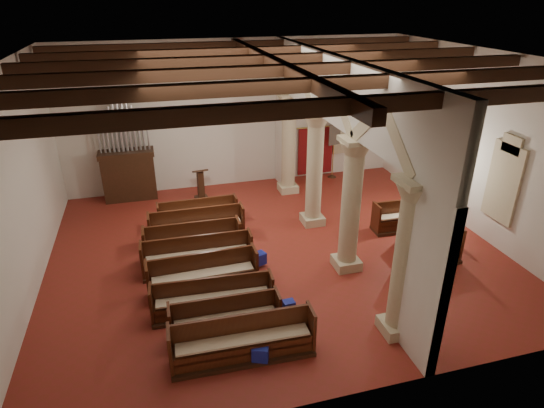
% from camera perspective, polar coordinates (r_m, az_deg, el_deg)
% --- Properties ---
extents(floor, '(14.00, 14.00, 0.00)m').
position_cam_1_polar(floor, '(14.78, 0.46, -5.83)').
color(floor, maroon).
rests_on(floor, ground).
extents(ceiling, '(14.00, 14.00, 0.00)m').
position_cam_1_polar(ceiling, '(12.77, 0.56, 17.91)').
color(ceiling, black).
rests_on(ceiling, wall_back).
extents(wall_back, '(14.00, 0.02, 6.00)m').
position_cam_1_polar(wall_back, '(19.08, -4.50, 11.10)').
color(wall_back, silver).
rests_on(wall_back, floor).
extents(wall_front, '(14.00, 0.02, 6.00)m').
position_cam_1_polar(wall_front, '(8.46, 11.76, -8.48)').
color(wall_front, silver).
rests_on(wall_front, floor).
extents(wall_left, '(0.02, 12.00, 6.00)m').
position_cam_1_polar(wall_left, '(13.50, -29.43, 1.81)').
color(wall_left, silver).
rests_on(wall_left, floor).
extents(wall_right, '(0.02, 12.00, 6.00)m').
position_cam_1_polar(wall_right, '(16.71, 24.46, 6.87)').
color(wall_right, silver).
rests_on(wall_right, floor).
extents(ceiling_beams, '(13.80, 11.80, 0.30)m').
position_cam_1_polar(ceiling_beams, '(12.80, 0.56, 17.11)').
color(ceiling_beams, '#351C11').
rests_on(ceiling_beams, wall_back).
extents(arcade, '(0.90, 11.90, 6.00)m').
position_cam_1_polar(arcade, '(13.88, 7.76, 7.97)').
color(arcade, '#BFAE8E').
rests_on(arcade, floor).
extents(window_right_a, '(0.03, 1.00, 2.20)m').
position_cam_1_polar(window_right_a, '(15.89, 27.15, 2.37)').
color(window_right_a, '#327154').
rests_on(window_right_a, wall_right).
extents(window_right_b, '(0.03, 1.00, 2.20)m').
position_cam_1_polar(window_right_b, '(18.82, 19.35, 7.02)').
color(window_right_b, '#327154').
rests_on(window_right_b, wall_right).
extents(window_back, '(1.00, 0.03, 2.20)m').
position_cam_1_polar(window_back, '(20.76, 9.45, 9.71)').
color(window_back, '#327154').
rests_on(window_back, wall_back).
extents(pipe_organ, '(2.10, 0.85, 4.40)m').
position_cam_1_polar(pipe_organ, '(18.78, -17.64, 4.54)').
color(pipe_organ, '#351C11').
rests_on(pipe_organ, floor).
extents(lectern, '(0.59, 0.61, 1.36)m').
position_cam_1_polar(lectern, '(18.30, -8.92, 2.19)').
color(lectern, '#382511').
rests_on(lectern, floor).
extents(dossal_curtain, '(1.80, 0.07, 2.17)m').
position_cam_1_polar(dossal_curtain, '(20.44, 5.45, 6.67)').
color(dossal_curtain, maroon).
rests_on(dossal_curtain, floor).
extents(processional_banner, '(0.59, 0.75, 2.64)m').
position_cam_1_polar(processional_banner, '(20.43, 7.66, 5.55)').
color(processional_banner, '#351C11').
rests_on(processional_banner, floor).
extents(hymnal_box_a, '(0.45, 0.41, 0.37)m').
position_cam_1_polar(hymnal_box_a, '(10.69, -1.47, -18.13)').
color(hymnal_box_a, navy).
rests_on(hymnal_box_a, floor).
extents(hymnal_box_b, '(0.31, 0.26, 0.30)m').
position_cam_1_polar(hymnal_box_b, '(12.02, 2.11, -12.65)').
color(hymnal_box_b, '#153696').
rests_on(hymnal_box_b, floor).
extents(hymnal_box_c, '(0.45, 0.41, 0.37)m').
position_cam_1_polar(hymnal_box_c, '(13.84, -1.62, -6.83)').
color(hymnal_box_c, '#162299').
rests_on(hymnal_box_c, floor).
extents(tube_heater_a, '(1.02, 0.40, 0.10)m').
position_cam_1_polar(tube_heater_a, '(10.97, -4.16, -17.70)').
color(tube_heater_a, white).
rests_on(tube_heater_a, floor).
extents(tube_heater_b, '(0.98, 0.22, 0.10)m').
position_cam_1_polar(tube_heater_b, '(11.78, -7.13, -14.31)').
color(tube_heater_b, white).
rests_on(tube_heater_b, floor).
extents(nave_pew_0, '(3.29, 0.82, 1.09)m').
position_cam_1_polar(nave_pew_0, '(10.76, -3.64, -17.31)').
color(nave_pew_0, '#351C11').
rests_on(nave_pew_0, floor).
extents(nave_pew_1, '(2.68, 0.73, 1.02)m').
position_cam_1_polar(nave_pew_1, '(11.38, -5.82, -14.71)').
color(nave_pew_1, '#351C11').
rests_on(nave_pew_1, floor).
extents(nave_pew_2, '(3.16, 0.84, 1.00)m').
position_cam_1_polar(nave_pew_2, '(12.08, -7.40, -12.19)').
color(nave_pew_2, '#351C11').
rests_on(nave_pew_2, floor).
extents(nave_pew_3, '(3.04, 0.84, 1.13)m').
position_cam_1_polar(nave_pew_3, '(12.87, -8.58, -9.39)').
color(nave_pew_3, '#351C11').
rests_on(nave_pew_3, floor).
extents(nave_pew_4, '(3.27, 0.80, 1.08)m').
position_cam_1_polar(nave_pew_4, '(13.81, -9.26, -6.90)').
color(nave_pew_4, '#351C11').
rests_on(nave_pew_4, floor).
extents(nave_pew_5, '(2.98, 0.82, 1.14)m').
position_cam_1_polar(nave_pew_5, '(14.46, -9.86, -5.28)').
color(nave_pew_5, '#351C11').
rests_on(nave_pew_5, floor).
extents(nave_pew_6, '(3.16, 0.75, 1.08)m').
position_cam_1_polar(nave_pew_6, '(15.45, -9.35, -3.21)').
color(nave_pew_6, '#351C11').
rests_on(nave_pew_6, floor).
extents(nave_pew_7, '(2.81, 0.69, 0.97)m').
position_cam_1_polar(nave_pew_7, '(16.37, -9.23, -1.63)').
color(nave_pew_7, '#351C11').
rests_on(nave_pew_7, floor).
extents(aisle_pew_0, '(1.92, 0.85, 1.12)m').
position_cam_1_polar(aisle_pew_0, '(14.76, 19.28, -5.74)').
color(aisle_pew_0, '#351C11').
rests_on(aisle_pew_0, floor).
extents(aisle_pew_1, '(1.77, 0.75, 1.00)m').
position_cam_1_polar(aisle_pew_1, '(15.84, 18.73, -3.63)').
color(aisle_pew_1, '#351C11').
rests_on(aisle_pew_1, floor).
extents(aisle_pew_2, '(2.01, 0.77, 1.06)m').
position_cam_1_polar(aisle_pew_2, '(16.48, 15.87, -1.98)').
color(aisle_pew_2, '#351C11').
rests_on(aisle_pew_2, floor).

